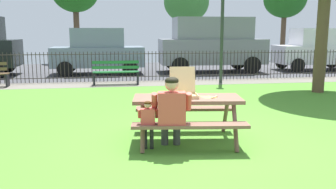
{
  "coord_description": "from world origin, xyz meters",
  "views": [
    {
      "loc": [
        -1.37,
        -5.62,
        1.87
      ],
      "look_at": [
        -0.43,
        0.55,
        0.75
      ],
      "focal_mm": 38.06,
      "sensor_mm": 36.0,
      "label": 1
    }
  ],
  "objects_px": {
    "picnic_table_foreground": "(187,107)",
    "park_bench_center": "(116,73)",
    "pizza_box_open": "(184,91)",
    "child_at_table": "(148,121)",
    "parked_car_right": "(212,43)",
    "parked_car_center": "(98,51)",
    "adult_at_table": "(171,110)",
    "lamp_post_walkway": "(222,14)",
    "far_tree_center": "(186,2)",
    "parked_car_far_right": "(317,49)",
    "pizza_slice_on_table": "(209,97)"
  },
  "relations": [
    {
      "from": "pizza_box_open",
      "to": "adult_at_table",
      "type": "distance_m",
      "value": 0.64
    },
    {
      "from": "park_bench_center",
      "to": "parked_car_right",
      "type": "xyz_separation_m",
      "value": [
        4.36,
        3.29,
        0.89
      ]
    },
    {
      "from": "lamp_post_walkway",
      "to": "far_tree_center",
      "type": "distance_m",
      "value": 10.16
    },
    {
      "from": "parked_car_center",
      "to": "adult_at_table",
      "type": "bearing_deg",
      "value": -81.78
    },
    {
      "from": "pizza_box_open",
      "to": "parked_car_center",
      "type": "height_order",
      "value": "parked_car_center"
    },
    {
      "from": "lamp_post_walkway",
      "to": "parked_car_right",
      "type": "distance_m",
      "value": 3.57
    },
    {
      "from": "pizza_box_open",
      "to": "parked_car_center",
      "type": "distance_m",
      "value": 10.14
    },
    {
      "from": "pizza_box_open",
      "to": "park_bench_center",
      "type": "xyz_separation_m",
      "value": [
        -1.09,
        6.69,
        -0.45
      ]
    },
    {
      "from": "parked_car_far_right",
      "to": "parked_car_center",
      "type": "bearing_deg",
      "value": 180.0
    },
    {
      "from": "pizza_slice_on_table",
      "to": "parked_car_right",
      "type": "xyz_separation_m",
      "value": [
        2.86,
        10.11,
        0.53
      ]
    },
    {
      "from": "picnic_table_foreground",
      "to": "parked_car_right",
      "type": "xyz_separation_m",
      "value": [
        3.22,
        10.05,
        0.71
      ]
    },
    {
      "from": "pizza_slice_on_table",
      "to": "far_tree_center",
      "type": "xyz_separation_m",
      "value": [
        3.05,
        16.84,
        2.84
      ]
    },
    {
      "from": "adult_at_table",
      "to": "parked_car_right",
      "type": "xyz_separation_m",
      "value": [
        3.56,
        10.51,
        0.65
      ]
    },
    {
      "from": "adult_at_table",
      "to": "lamp_post_walkway",
      "type": "xyz_separation_m",
      "value": [
        3.0,
        7.17,
        1.79
      ]
    },
    {
      "from": "pizza_slice_on_table",
      "to": "far_tree_center",
      "type": "height_order",
      "value": "far_tree_center"
    },
    {
      "from": "parked_car_center",
      "to": "lamp_post_walkway",
      "type": "bearing_deg",
      "value": -36.48
    },
    {
      "from": "parked_car_right",
      "to": "far_tree_center",
      "type": "bearing_deg",
      "value": 88.4
    },
    {
      "from": "parked_car_center",
      "to": "parked_car_right",
      "type": "bearing_deg",
      "value": -0.0
    },
    {
      "from": "pizza_slice_on_table",
      "to": "far_tree_center",
      "type": "bearing_deg",
      "value": 79.74
    },
    {
      "from": "park_bench_center",
      "to": "far_tree_center",
      "type": "bearing_deg",
      "value": 65.58
    },
    {
      "from": "picnic_table_foreground",
      "to": "park_bench_center",
      "type": "relative_size",
      "value": 1.23
    },
    {
      "from": "child_at_table",
      "to": "parked_car_far_right",
      "type": "xyz_separation_m",
      "value": [
        9.12,
        10.5,
        0.51
      ]
    },
    {
      "from": "lamp_post_walkway",
      "to": "parked_car_right",
      "type": "xyz_separation_m",
      "value": [
        0.57,
        3.34,
        -1.14
      ]
    },
    {
      "from": "pizza_slice_on_table",
      "to": "lamp_post_walkway",
      "type": "bearing_deg",
      "value": 71.3
    },
    {
      "from": "pizza_box_open",
      "to": "child_at_table",
      "type": "relative_size",
      "value": 0.65
    },
    {
      "from": "parked_car_right",
      "to": "pizza_box_open",
      "type": "bearing_deg",
      "value": -108.14
    },
    {
      "from": "pizza_box_open",
      "to": "lamp_post_walkway",
      "type": "distance_m",
      "value": 7.34
    },
    {
      "from": "far_tree_center",
      "to": "pizza_slice_on_table",
      "type": "bearing_deg",
      "value": -100.26
    },
    {
      "from": "picnic_table_foreground",
      "to": "parked_car_center",
      "type": "xyz_separation_m",
      "value": [
        -1.86,
        10.05,
        0.41
      ]
    },
    {
      "from": "picnic_table_foreground",
      "to": "parked_car_right",
      "type": "bearing_deg",
      "value": 72.23
    },
    {
      "from": "lamp_post_walkway",
      "to": "pizza_box_open",
      "type": "bearing_deg",
      "value": -112.15
    },
    {
      "from": "park_bench_center",
      "to": "parked_car_center",
      "type": "bearing_deg",
      "value": 102.42
    },
    {
      "from": "picnic_table_foreground",
      "to": "parked_car_center",
      "type": "relative_size",
      "value": 0.5
    },
    {
      "from": "lamp_post_walkway",
      "to": "parked_car_right",
      "type": "height_order",
      "value": "lamp_post_walkway"
    },
    {
      "from": "pizza_slice_on_table",
      "to": "parked_car_right",
      "type": "height_order",
      "value": "parked_car_right"
    },
    {
      "from": "child_at_table",
      "to": "parked_car_far_right",
      "type": "relative_size",
      "value": 0.21
    },
    {
      "from": "child_at_table",
      "to": "parked_car_right",
      "type": "xyz_separation_m",
      "value": [
        3.93,
        10.5,
        0.8
      ]
    },
    {
      "from": "adult_at_table",
      "to": "park_bench_center",
      "type": "xyz_separation_m",
      "value": [
        -0.8,
        7.22,
        -0.24
      ]
    },
    {
      "from": "parked_car_center",
      "to": "parked_car_far_right",
      "type": "bearing_deg",
      "value": -0.0
    },
    {
      "from": "pizza_box_open",
      "to": "park_bench_center",
      "type": "bearing_deg",
      "value": 99.25
    },
    {
      "from": "picnic_table_foreground",
      "to": "park_bench_center",
      "type": "bearing_deg",
      "value": 99.56
    },
    {
      "from": "child_at_table",
      "to": "far_tree_center",
      "type": "relative_size",
      "value": 0.17
    },
    {
      "from": "pizza_box_open",
      "to": "lamp_post_walkway",
      "type": "relative_size",
      "value": 0.13
    },
    {
      "from": "lamp_post_walkway",
      "to": "far_tree_center",
      "type": "height_order",
      "value": "far_tree_center"
    },
    {
      "from": "picnic_table_foreground",
      "to": "far_tree_center",
      "type": "relative_size",
      "value": 0.4
    },
    {
      "from": "child_at_table",
      "to": "parked_car_center",
      "type": "height_order",
      "value": "parked_car_center"
    },
    {
      "from": "pizza_slice_on_table",
      "to": "parked_car_far_right",
      "type": "xyz_separation_m",
      "value": [
        8.05,
        10.11,
        0.23
      ]
    },
    {
      "from": "picnic_table_foreground",
      "to": "parked_car_far_right",
      "type": "xyz_separation_m",
      "value": [
        8.41,
        10.05,
        0.41
      ]
    },
    {
      "from": "far_tree_center",
      "to": "adult_at_table",
      "type": "bearing_deg",
      "value": -102.28
    },
    {
      "from": "lamp_post_walkway",
      "to": "picnic_table_foreground",
      "type": "bearing_deg",
      "value": -111.57
    }
  ]
}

